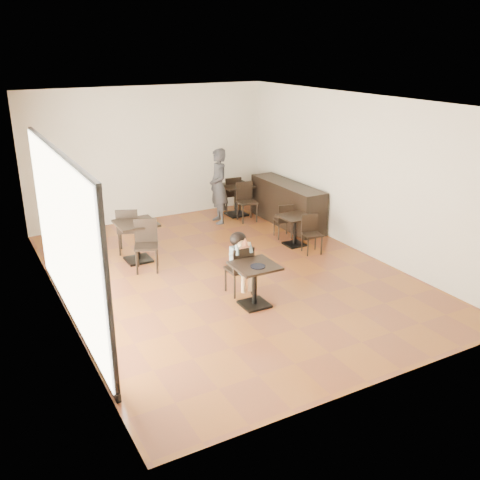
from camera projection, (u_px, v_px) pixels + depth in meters
floor at (228, 274)px, 10.12m from camera, size 6.00×8.00×0.01m
ceiling at (226, 101)px, 9.01m from camera, size 6.00×8.00×0.01m
wall_back at (151, 154)px, 12.86m from camera, size 6.00×0.01×3.20m
wall_front at (383, 270)px, 6.27m from camera, size 6.00×0.01×3.20m
wall_left at (54, 217)px, 8.21m from camera, size 0.01×8.00×3.20m
wall_right at (357, 174)px, 10.92m from camera, size 0.01×8.00×3.20m
storefront_window at (64, 239)px, 7.89m from camera, size 0.04×4.50×2.60m
child_table at (255, 285)px, 8.79m from camera, size 0.70×0.70×0.73m
child_chair at (239, 269)px, 9.22m from camera, size 0.40×0.40×0.88m
child at (239, 263)px, 9.18m from camera, size 0.40×0.56×1.11m
plate at (258, 266)px, 8.58m from camera, size 0.25×0.25×0.01m
pizza_slice at (244, 245)px, 8.88m from camera, size 0.26×0.20×0.06m
adult_patron at (218, 186)px, 12.76m from camera, size 0.51×0.71×1.80m
cafe_table_mid at (295, 231)px, 11.47m from camera, size 0.75×0.75×0.66m
cafe_table_left at (137, 242)px, 10.61m from camera, size 0.99×0.99×0.81m
cafe_table_back at (236, 200)px, 13.48m from camera, size 0.83×0.83×0.79m
chair_mid_a at (283, 220)px, 11.92m from camera, size 0.43×0.43×0.80m
chair_mid_b at (312, 235)px, 11.02m from camera, size 0.43×0.43×0.80m
chair_left_a at (128, 230)px, 11.04m from camera, size 0.57×0.57×0.98m
chair_left_b at (146, 246)px, 10.13m from camera, size 0.57×0.57×0.98m
chair_back_a at (231, 194)px, 13.70m from camera, size 0.47×0.47×0.95m
chair_back_b at (247, 202)px, 13.00m from camera, size 0.47×0.47×0.95m
service_counter at (287, 204)px, 12.79m from camera, size 0.60×2.40×1.00m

